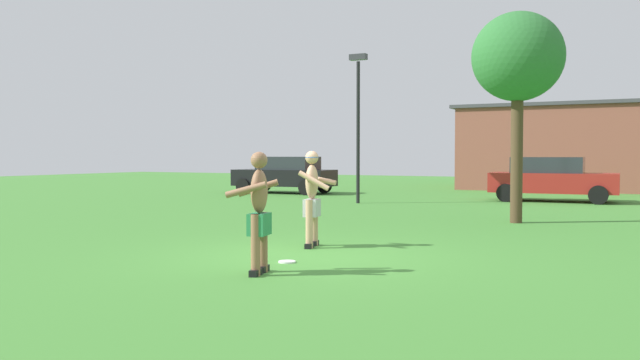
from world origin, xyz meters
name	(u,v)px	position (x,y,z in m)	size (l,w,h in m)	color
ground_plane	(307,257)	(0.00, 0.00, 0.00)	(80.00, 80.00, 0.00)	#428433
player_with_cap	(312,194)	(-0.47, 1.07, 0.96)	(0.69, 0.66, 1.74)	black
player_in_green	(259,209)	(0.12, -1.65, 0.90)	(0.68, 0.77, 1.71)	black
frisbee	(287,262)	(-0.01, -0.63, 0.01)	(0.27, 0.27, 0.03)	white
car_red_near_post	(552,178)	(1.67, 15.24, 0.82)	(4.38, 2.18, 1.58)	maroon
car_black_far_end	(285,174)	(-9.32, 15.27, 0.82)	(4.37, 2.17, 1.58)	black
lamp_post	(358,111)	(-4.13, 11.33, 3.17)	(0.60, 0.24, 5.09)	black
outbuilding_behind_lot	(602,147)	(2.62, 24.66, 2.02)	(12.89, 6.78, 4.02)	brown
tree_left_field	(518,59)	(1.97, 7.09, 3.98)	(2.21, 2.21, 5.12)	#4C3823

